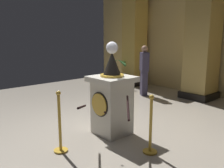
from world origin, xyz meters
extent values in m
plane|color=#9E9384|center=(0.00, 0.00, 0.00)|extent=(10.49, 10.49, 0.00)
cube|color=tan|center=(0.00, 4.46, 1.79)|extent=(10.49, 0.16, 3.58)
cube|color=beige|center=(0.32, -0.02, 0.53)|extent=(0.61, 0.61, 1.06)
cube|color=beige|center=(0.32, -0.02, 1.11)|extent=(0.77, 0.77, 0.10)
cylinder|color=gold|center=(0.32, -0.34, 0.66)|extent=(0.42, 0.03, 0.42)
cylinder|color=black|center=(0.32, -0.33, 0.66)|extent=(0.48, 0.01, 0.48)
cylinder|color=gold|center=(0.32, -0.02, 1.18)|extent=(0.46, 0.46, 0.04)
cone|color=black|center=(0.32, -0.02, 1.41)|extent=(0.34, 0.34, 0.43)
cylinder|color=gold|center=(0.32, -0.02, 1.62)|extent=(0.03, 0.03, 0.06)
sphere|color=silver|center=(0.32, -0.02, 1.71)|extent=(0.23, 0.23, 0.23)
cylinder|color=gold|center=(0.34, -1.20, 0.01)|extent=(0.24, 0.24, 0.03)
cylinder|color=gold|center=(0.34, -1.20, 0.49)|extent=(0.05, 0.05, 0.98)
sphere|color=gold|center=(0.34, -1.20, 1.02)|extent=(0.08, 0.08, 0.08)
cylinder|color=gold|center=(1.37, -0.10, 0.01)|extent=(0.24, 0.24, 0.03)
cylinder|color=gold|center=(1.37, -0.10, 0.46)|extent=(0.05, 0.05, 0.92)
sphere|color=gold|center=(1.37, -0.10, 0.96)|extent=(0.08, 0.08, 0.08)
cylinder|color=black|center=(0.60, -0.92, 0.79)|extent=(0.58, 0.55, 0.22)
cylinder|color=black|center=(1.11, -0.37, 0.79)|extent=(0.58, 0.55, 0.22)
sphere|color=black|center=(0.85, -0.65, 0.70)|extent=(0.04, 0.04, 0.04)
cube|color=black|center=(-2.79, 3.87, 0.10)|extent=(0.78, 0.78, 0.20)
cube|color=gold|center=(-2.79, 3.87, 1.72)|extent=(0.68, 0.68, 3.43)
cube|color=black|center=(0.00, 3.87, 0.10)|extent=(0.92, 0.92, 0.20)
cube|color=tan|center=(0.00, 3.87, 1.72)|extent=(0.80, 0.80, 3.43)
cylinder|color=black|center=(-2.93, 3.12, 0.23)|extent=(0.56, 0.56, 0.45)
cylinder|color=brown|center=(-2.93, 3.12, 0.61)|extent=(0.08, 0.08, 0.32)
cone|color=#387533|center=(-2.73, 3.14, 0.93)|extent=(0.42, 0.14, 0.28)
cone|color=#387533|center=(-2.95, 3.33, 0.93)|extent=(0.12, 0.42, 0.26)
cone|color=#387533|center=(-3.14, 3.08, 0.93)|extent=(0.44, 0.20, 0.22)
cone|color=#387533|center=(-2.92, 2.92, 0.93)|extent=(0.13, 0.41, 0.29)
cube|color=#383347|center=(-1.36, 2.83, 0.40)|extent=(0.33, 0.30, 0.79)
cube|color=#383347|center=(-1.36, 2.83, 1.09)|extent=(0.42, 0.38, 0.59)
sphere|color=#997056|center=(-1.36, 2.83, 1.49)|extent=(0.21, 0.21, 0.21)
camera|label=1|loc=(3.87, -3.16, 1.97)|focal=40.11mm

